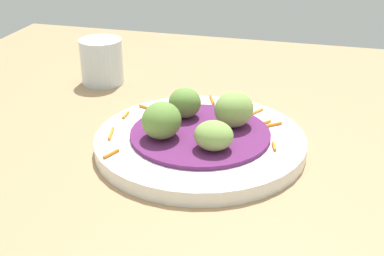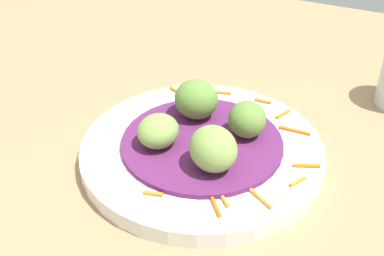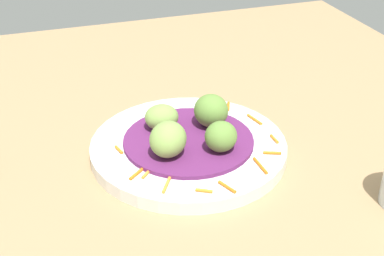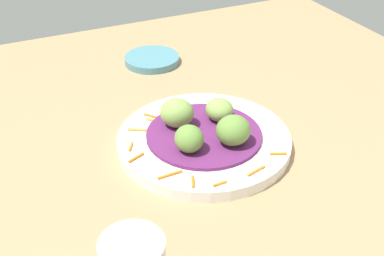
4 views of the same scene
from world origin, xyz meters
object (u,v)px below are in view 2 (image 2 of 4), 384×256
object	(u,v)px
guac_scoop_center	(158,131)
guac_scoop_back	(247,119)
guac_scoop_left	(195,99)
main_plate	(203,150)
guac_scoop_right	(213,149)

from	to	relation	value
guac_scoop_center	guac_scoop_back	distance (cm)	10.09
guac_scoop_left	guac_scoop_back	distance (cm)	7.13
guac_scoop_left	guac_scoop_center	world-z (taller)	guac_scoop_left
guac_scoop_back	guac_scoop_center	bearing A→B (deg)	126.04
main_plate	guac_scoop_left	xyz separation A→B (cm)	(4.08, 2.97, 3.88)
guac_scoop_left	guac_scoop_center	xyz separation A→B (cm)	(-7.04, 1.11, -0.56)
guac_scoop_left	guac_scoop_right	distance (cm)	10.08
guac_scoop_center	guac_scoop_left	bearing A→B (deg)	-8.96
main_plate	guac_scoop_back	size ratio (longest dim) A/B	6.19
guac_scoop_back	guac_scoop_right	bearing A→B (deg)	171.04
main_plate	guac_scoop_right	world-z (taller)	guac_scoop_right
guac_scoop_center	guac_scoop_right	size ratio (longest dim) A/B	0.89
main_plate	guac_scoop_center	bearing A→B (deg)	126.04
main_plate	guac_scoop_center	size ratio (longest dim) A/B	5.69
guac_scoop_center	guac_scoop_right	xyz separation A→B (cm)	(-1.11, -7.04, 0.59)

